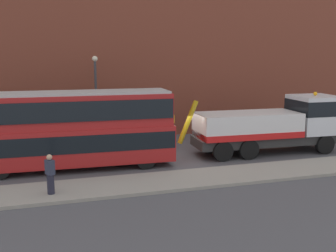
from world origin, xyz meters
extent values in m
plane|color=#4C4C51|center=(0.00, 0.00, 0.00)|extent=(120.00, 120.00, 0.00)
cube|color=gray|center=(0.00, -4.20, 0.07)|extent=(60.00, 2.80, 0.15)
cube|color=brown|center=(0.00, 7.12, 8.00)|extent=(60.00, 1.20, 16.00)
cube|color=#2D2D2D|center=(5.35, -0.43, 0.85)|extent=(9.07, 2.54, 0.55)
cube|color=silver|center=(8.55, -0.54, 2.28)|extent=(2.69, 2.69, 2.30)
cube|color=black|center=(8.55, -0.54, 2.73)|extent=(2.72, 2.72, 0.90)
cube|color=silver|center=(4.05, -0.38, 1.83)|extent=(6.19, 2.82, 1.40)
cube|color=red|center=(4.05, -0.38, 1.31)|extent=(6.19, 2.87, 0.36)
cylinder|color=#B79914|center=(0.34, -0.24, 2.13)|extent=(1.24, 0.33, 2.52)
sphere|color=orange|center=(8.55, -0.54, 3.55)|extent=(0.24, 0.24, 0.24)
cylinder|color=black|center=(8.69, 0.56, 0.58)|extent=(1.17, 0.38, 1.16)
cylinder|color=black|center=(8.60, -1.66, 0.58)|extent=(1.17, 0.38, 1.16)
cylinder|color=black|center=(3.69, 0.75, 0.58)|extent=(1.17, 0.38, 1.16)
cylinder|color=black|center=(3.61, -1.47, 0.58)|extent=(1.17, 0.38, 1.16)
cylinder|color=black|center=(2.09, 0.80, 0.58)|extent=(1.17, 0.38, 1.16)
cylinder|color=black|center=(2.01, -1.41, 0.58)|extent=(1.17, 0.38, 1.16)
cube|color=#AD1E1E|center=(-6.35, -0.43, 1.29)|extent=(11.08, 2.90, 1.90)
cube|color=#AD1E1E|center=(-6.35, -0.43, 3.09)|extent=(10.86, 2.79, 1.70)
cube|color=black|center=(-6.35, -0.43, 1.54)|extent=(10.98, 2.95, 0.90)
cube|color=black|center=(-6.35, -0.43, 3.19)|extent=(10.76, 2.94, 1.00)
cube|color=#B2B2B2|center=(-6.35, -0.43, 4.00)|extent=(10.64, 2.69, 0.12)
cube|color=yellow|center=(-0.83, -0.63, 2.54)|extent=(0.11, 1.50, 0.44)
cylinder|color=black|center=(-2.41, 0.51, 0.52)|extent=(1.05, 0.34, 1.04)
cylinder|color=black|center=(-2.49, -1.65, 0.52)|extent=(1.05, 0.34, 1.04)
cylinder|color=black|center=(-9.61, 0.77, 0.52)|extent=(1.05, 0.34, 1.04)
cylinder|color=#232333|center=(-7.34, -4.60, 0.57)|extent=(0.41, 0.41, 0.85)
cube|color=#2D3347|center=(-7.34, -4.60, 1.31)|extent=(0.42, 0.48, 0.62)
sphere|color=tan|center=(-7.34, -4.60, 1.74)|extent=(0.24, 0.24, 0.24)
cylinder|color=#38383D|center=(-4.19, 4.92, 2.75)|extent=(0.16, 0.16, 5.50)
sphere|color=#EAE5C6|center=(-4.19, 4.92, 5.65)|extent=(0.36, 0.36, 0.36)
camera|label=1|loc=(-7.38, -21.63, 6.00)|focal=43.26mm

